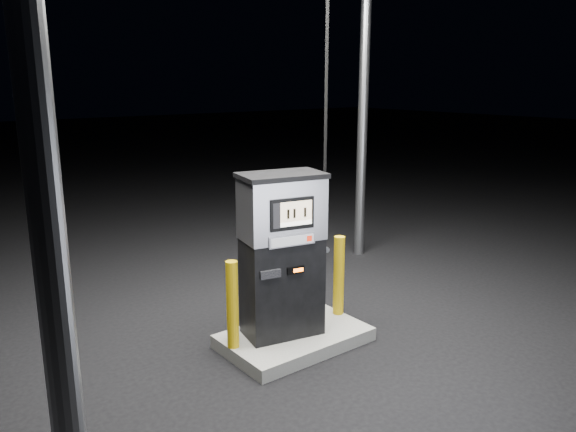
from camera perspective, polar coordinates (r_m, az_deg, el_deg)
ground at (r=6.53m, az=0.65°, el=-12.85°), size 80.00×80.00×0.00m
pump_island at (r=6.49m, az=0.65°, el=-12.26°), size 1.60×1.00×0.15m
fuel_dispenser at (r=6.10m, az=-0.59°, el=-3.81°), size 1.04×0.71×3.76m
bollard_left at (r=5.96m, az=-5.67°, el=-8.96°), size 0.13×0.13×0.95m
bollard_right at (r=6.78m, az=5.18°, el=-6.04°), size 0.15×0.15×0.97m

